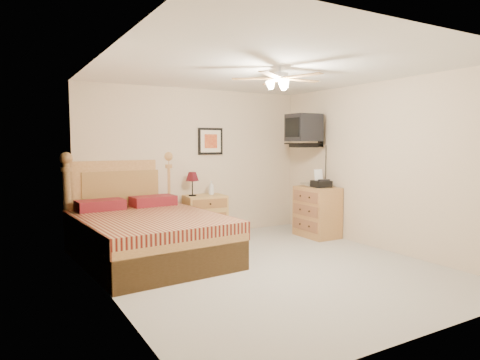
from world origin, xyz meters
name	(u,v)px	position (x,y,z in m)	size (l,w,h in m)	color
floor	(269,268)	(0.00, 0.00, 0.00)	(4.50, 4.50, 0.00)	#A49F94
ceiling	(270,69)	(0.00, 0.00, 2.50)	(4.00, 4.50, 0.04)	white
wall_back	(196,163)	(0.00, 2.25, 1.25)	(4.00, 0.04, 2.50)	beige
wall_front	(428,186)	(0.00, -2.25, 1.25)	(4.00, 0.04, 2.50)	beige
wall_left	(107,177)	(-2.00, 0.00, 1.25)	(0.04, 4.50, 2.50)	beige
wall_right	(381,166)	(2.00, 0.00, 1.25)	(0.04, 4.50, 2.50)	beige
bed	(149,207)	(-1.21, 1.12, 0.73)	(1.72, 2.26, 1.47)	#A66F39
nightstand	(205,216)	(0.05, 2.00, 0.36)	(0.66, 0.50, 0.72)	tan
table_lamp	(192,184)	(-0.16, 2.04, 0.92)	(0.21, 0.21, 0.40)	#56111B
lotion_bottle	(211,188)	(0.18, 2.03, 0.83)	(0.09, 0.09, 0.23)	white
framed_picture	(210,141)	(0.27, 2.23, 1.62)	(0.46, 0.04, 0.46)	black
dresser	(317,212)	(1.73, 1.11, 0.43)	(0.50, 0.72, 0.85)	olive
fax_machine	(321,178)	(1.74, 1.04, 1.00)	(0.28, 0.30, 0.30)	black
magazine_lower	(304,185)	(1.65, 1.38, 0.86)	(0.22, 0.30, 0.03)	#C0AF95
magazine_upper	(304,184)	(1.64, 1.37, 0.89)	(0.17, 0.24, 0.02)	gray
wall_tv	(311,130)	(1.75, 1.34, 1.81)	(0.56, 0.46, 0.58)	black
ceiling_fan	(280,78)	(0.00, -0.20, 2.36)	(1.14, 1.14, 0.28)	silver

